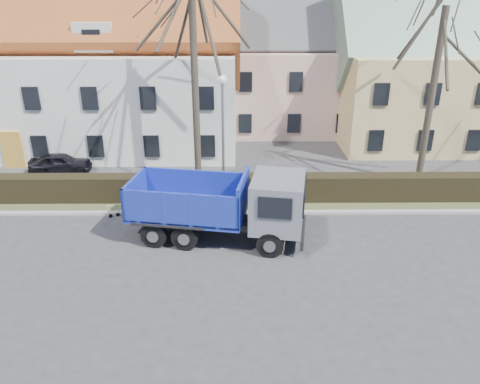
{
  "coord_description": "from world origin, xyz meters",
  "views": [
    {
      "loc": [
        0.06,
        -15.14,
        9.64
      ],
      "look_at": [
        0.21,
        3.46,
        1.6
      ],
      "focal_mm": 35.0,
      "sensor_mm": 36.0,
      "label": 1
    }
  ],
  "objects_px": {
    "streetlight": "(223,136)",
    "parked_car_a": "(61,163)",
    "dump_truck": "(211,205)",
    "cart_frame": "(109,211)"
  },
  "relations": [
    {
      "from": "streetlight",
      "to": "parked_car_a",
      "type": "bearing_deg",
      "value": 161.85
    },
    {
      "from": "streetlight",
      "to": "cart_frame",
      "type": "xyz_separation_m",
      "value": [
        -5.21,
        -2.79,
        -2.7
      ]
    },
    {
      "from": "dump_truck",
      "to": "streetlight",
      "type": "xyz_separation_m",
      "value": [
        0.39,
        4.69,
        1.56
      ]
    },
    {
      "from": "cart_frame",
      "to": "parked_car_a",
      "type": "distance_m",
      "value": 7.21
    },
    {
      "from": "dump_truck",
      "to": "cart_frame",
      "type": "bearing_deg",
      "value": 168.3
    },
    {
      "from": "dump_truck",
      "to": "streetlight",
      "type": "bearing_deg",
      "value": 95.02
    },
    {
      "from": "dump_truck",
      "to": "parked_car_a",
      "type": "xyz_separation_m",
      "value": [
        -9.01,
        7.77,
        -0.92
      ]
    },
    {
      "from": "cart_frame",
      "to": "parked_car_a",
      "type": "height_order",
      "value": "parked_car_a"
    },
    {
      "from": "streetlight",
      "to": "parked_car_a",
      "type": "xyz_separation_m",
      "value": [
        -9.4,
        3.08,
        -2.47
      ]
    },
    {
      "from": "dump_truck",
      "to": "streetlight",
      "type": "height_order",
      "value": "streetlight"
    }
  ]
}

